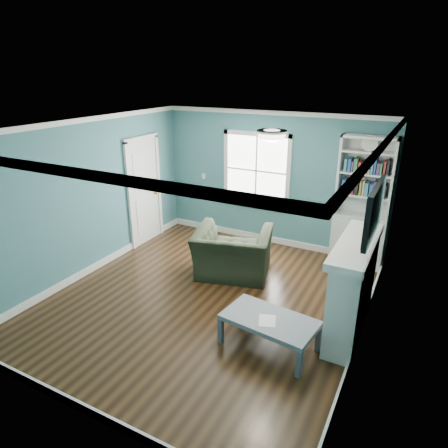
% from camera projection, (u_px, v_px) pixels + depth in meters
% --- Properties ---
extents(floor, '(5.00, 5.00, 0.00)m').
position_uv_depth(floor, '(208.00, 299.00, 6.14)').
color(floor, black).
rests_on(floor, ground).
extents(room_walls, '(5.00, 5.00, 5.00)m').
position_uv_depth(room_walls, '(206.00, 201.00, 5.57)').
color(room_walls, '#3D7A79').
rests_on(room_walls, ground).
extents(trim, '(4.50, 5.00, 2.60)m').
position_uv_depth(trim, '(206.00, 224.00, 5.69)').
color(trim, white).
rests_on(trim, ground).
extents(window, '(1.40, 0.06, 1.50)m').
position_uv_depth(window, '(256.00, 171.00, 7.80)').
color(window, white).
rests_on(window, room_walls).
extents(bookshelf, '(0.90, 0.35, 2.31)m').
position_uv_depth(bookshelf, '(361.00, 216.00, 6.94)').
color(bookshelf, silver).
rests_on(bookshelf, ground).
extents(fireplace, '(0.44, 1.58, 1.30)m').
position_uv_depth(fireplace, '(353.00, 289.00, 5.18)').
color(fireplace, black).
rests_on(fireplace, ground).
extents(tv, '(0.06, 1.10, 0.65)m').
position_uv_depth(tv, '(374.00, 211.00, 4.73)').
color(tv, black).
rests_on(tv, fireplace).
extents(door, '(0.12, 0.98, 2.17)m').
position_uv_depth(door, '(144.00, 190.00, 7.87)').
color(door, silver).
rests_on(door, ground).
extents(ceiling_fixture, '(0.38, 0.38, 0.15)m').
position_uv_depth(ceiling_fixture, '(272.00, 134.00, 4.91)').
color(ceiling_fixture, white).
rests_on(ceiling_fixture, room_walls).
extents(light_switch, '(0.08, 0.01, 0.12)m').
position_uv_depth(light_switch, '(204.00, 176.00, 8.41)').
color(light_switch, white).
rests_on(light_switch, room_walls).
extents(recliner, '(1.41, 1.11, 1.09)m').
position_uv_depth(recliner, '(233.00, 246.00, 6.68)').
color(recliner, black).
rests_on(recliner, ground).
extents(coffee_table, '(1.22, 0.77, 0.42)m').
position_uv_depth(coffee_table, '(270.00, 322.00, 4.96)').
color(coffee_table, '#484D56').
rests_on(coffee_table, ground).
extents(paper_sheet, '(0.28, 0.31, 0.00)m').
position_uv_depth(paper_sheet, '(267.00, 321.00, 4.89)').
color(paper_sheet, white).
rests_on(paper_sheet, coffee_table).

